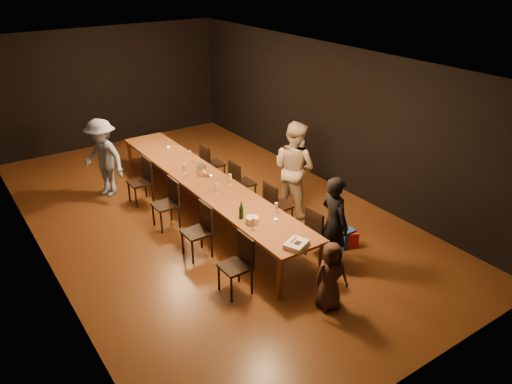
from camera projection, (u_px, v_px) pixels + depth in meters
ground at (207, 214)px, 9.78m from camera, size 10.00×10.00×0.00m
room_shell at (202, 112)px, 8.88m from camera, size 6.04×10.04×3.02m
table at (205, 182)px, 9.48m from camera, size 0.90×6.00×0.75m
chair_right_0 at (322, 233)px, 8.23m from camera, size 0.42×0.42×0.93m
chair_right_1 at (279, 205)px, 9.12m from camera, size 0.42×0.42×0.93m
chair_right_2 at (243, 182)px, 10.01m from camera, size 0.42×0.42×0.93m
chair_right_3 at (213, 163)px, 10.90m from camera, size 0.42×0.42×0.93m
chair_left_0 at (235, 266)px, 7.37m from camera, size 0.42×0.42×0.93m
chair_left_1 at (196, 232)px, 8.26m from camera, size 0.42×0.42×0.93m
chair_left_2 at (165, 204)px, 9.15m from camera, size 0.42×0.42×0.93m
chair_left_3 at (140, 182)px, 10.04m from camera, size 0.42×0.42×0.93m
woman_birthday at (334, 223)px, 7.84m from camera, size 0.42×0.61×1.59m
woman_tan at (294, 168)px, 9.51m from camera, size 0.88×1.03×1.85m
man_blue at (103, 158)px, 10.24m from camera, size 0.99×1.22×1.65m
child at (331, 276)px, 7.03m from camera, size 0.58×0.46×1.05m
gift_bag_red at (350, 240)px, 8.62m from camera, size 0.29×0.23×0.30m
gift_bag_blue at (346, 238)px, 8.63m from camera, size 0.27×0.18×0.34m
birthday_cake at (296, 244)px, 7.29m from camera, size 0.42×0.39×0.08m
plate_stack at (252, 220)px, 7.90m from camera, size 0.25×0.25×0.12m
champagne_bottle at (241, 210)px, 8.01m from camera, size 0.08×0.08×0.32m
ice_bucket at (202, 170)px, 9.62m from camera, size 0.22×0.22×0.20m
wineglass_0 at (253, 224)px, 7.71m from camera, size 0.06×0.06×0.21m
wineglass_1 at (276, 208)px, 8.17m from camera, size 0.06×0.06×0.21m
wineglass_2 at (217, 189)px, 8.84m from camera, size 0.06×0.06×0.21m
wineglass_3 at (230, 179)px, 9.21m from camera, size 0.06×0.06×0.21m
wineglass_4 at (185, 170)px, 9.62m from camera, size 0.06×0.06×0.21m
wineglass_5 at (190, 156)px, 10.26m from camera, size 0.06×0.06×0.21m
tealight_near at (276, 220)px, 8.00m from camera, size 0.05×0.05×0.03m
tealight_mid at (211, 176)px, 9.56m from camera, size 0.05×0.05×0.03m
tealight_far at (168, 147)px, 10.95m from camera, size 0.05×0.05×0.03m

